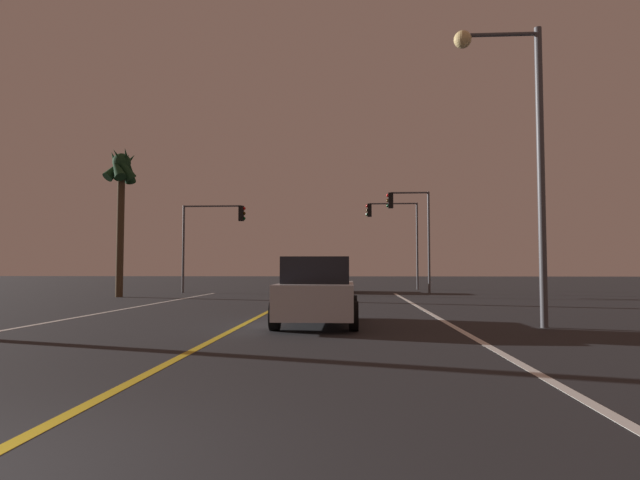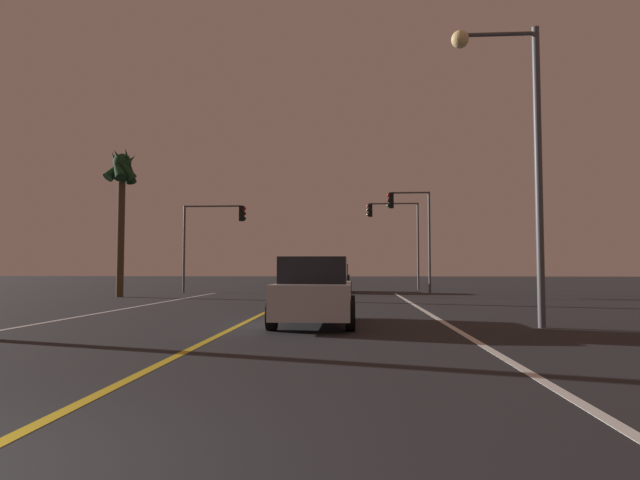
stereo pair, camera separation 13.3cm
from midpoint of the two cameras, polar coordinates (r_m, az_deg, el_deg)
The scene contains 10 objects.
lane_edge_right at distance 14.28m, azimuth 13.57°, elevation -8.66°, with size 0.16×33.85×0.01m, color silver.
lane_edge_left at distance 16.20m, azimuth -26.40°, elevation -7.75°, with size 0.16×33.85×0.01m, color silver.
lane_center_divider at distance 14.34m, azimuth -7.76°, elevation -8.69°, with size 0.16×33.85×0.01m, color gold.
car_ahead_far at distance 32.58m, azimuth 1.70°, elevation -4.13°, with size 2.02×4.30×1.70m.
car_lead_same_lane at distance 13.58m, azimuth -0.25°, elevation -5.58°, with size 2.02×4.30×1.70m.
traffic_light_near_right at distance 31.74m, azimuth 9.68°, elevation 2.23°, with size 2.53×0.36×5.93m.
traffic_light_near_left at distance 32.58m, azimuth -11.03°, elevation 1.38°, with size 3.81×0.36×5.22m.
traffic_light_far_right at distance 37.16m, azimuth 7.98°, elevation 1.58°, with size 3.58×0.36×5.96m.
street_lamp_right_near at distance 14.21m, azimuth 20.44°, elevation 10.60°, with size 2.15×0.44×7.37m.
palm_tree_left_mid at distance 29.18m, azimuth -20.20°, elevation 6.24°, with size 1.86×1.95×7.61m.
Camera 2 is at (2.86, -3.07, 1.41)m, focal length 30.08 mm.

